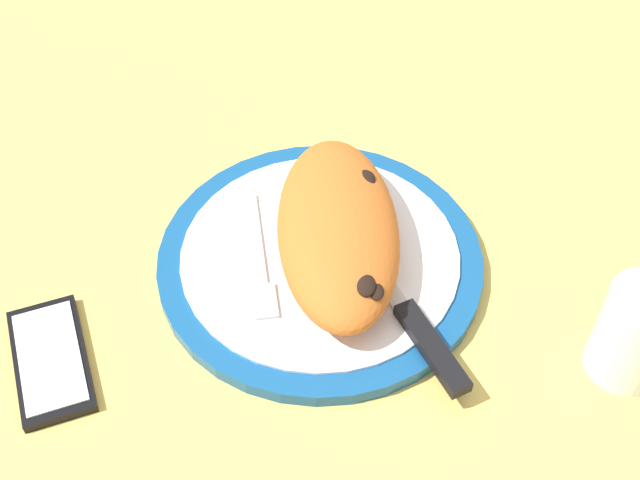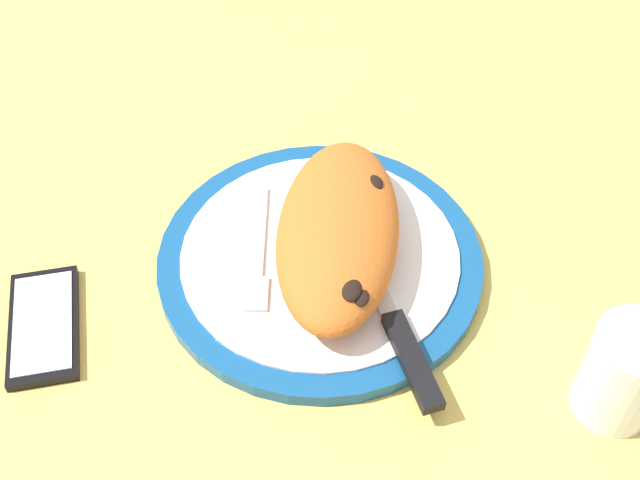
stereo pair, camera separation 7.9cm
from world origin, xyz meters
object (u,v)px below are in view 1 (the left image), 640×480
Objects in this scene: calzone at (339,233)px; knife at (414,323)px; water_glass at (635,338)px; smartphone at (51,360)px; plate at (320,260)px; fork at (261,265)px.

calzone is 11.33cm from knife.
knife is 2.37× the size of water_glass.
smartphone is 1.43× the size of water_glass.
calzone is 1.12× the size of knife.
plate is at bearing -123.01° from water_glass.
water_glass reaches higher than calzone.
calzone is at bearing 103.50° from smartphone.
water_glass is at bearing 79.88° from smartphone.
calzone reaches higher than plate.
fork is 0.71× the size of knife.
knife is 19.11cm from water_glass.
water_glass reaches higher than knife.
water_glass reaches higher than plate.
calzone reaches higher than smartphone.
calzone is (0.46, 1.75, 4.15)cm from plate.
calzone is at bearing 75.34° from plate.
plate is at bearing -104.66° from calzone.
knife is at bearing 84.73° from smartphone.
calzone is at bearing 91.14° from fork.
calzone is 28.91cm from smartphone.
water_glass is (16.23, 24.97, 3.29)cm from plate.
water_glass is at bearing 55.82° from calzone.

